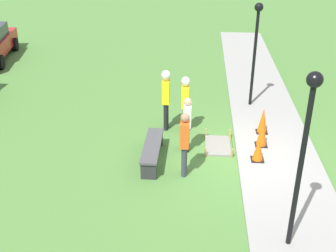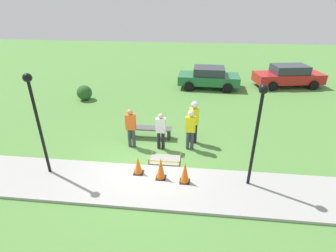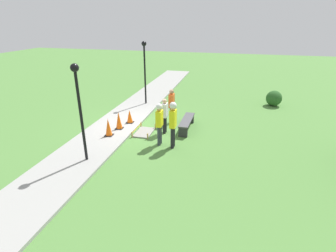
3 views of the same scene
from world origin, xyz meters
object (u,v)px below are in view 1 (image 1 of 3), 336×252
Objects in this scene: park_bench at (152,149)px; lamppost_near at (256,39)px; traffic_cone_near_patch at (258,149)px; worker_supervisor at (166,94)px; worker_assistant at (185,100)px; lamppost_far at (305,138)px; traffic_cone_far_patch at (262,133)px; bystander_in_orange_shirt at (185,141)px; bystander_in_gray_shirt at (187,122)px; traffic_cone_sidewalk_edge at (263,121)px.

lamppost_near reaches higher than park_bench.
worker_supervisor reaches higher than traffic_cone_near_patch.
worker_supervisor is 0.61m from worker_assistant.
lamppost_near is 0.96× the size of lamppost_far.
traffic_cone_far_patch is 3.52m from lamppost_near.
bystander_in_gray_shirt is (1.24, -0.02, -0.07)m from bystander_in_orange_shirt.
traffic_cone_near_patch is 0.79× the size of traffic_cone_far_patch.
traffic_cone_sidewalk_edge is 0.23× the size of lamppost_near.
bystander_in_gray_shirt is at bearing 30.21° from lamppost_far.
park_bench is 1.10× the size of worker_assistant.
lamppost_far reaches higher than bystander_in_gray_shirt.
lamppost_far reaches higher than traffic_cone_sidewalk_edge.
traffic_cone_far_patch is 0.43× the size of worker_supervisor.
worker_assistant is at bearing -101.73° from worker_supervisor.
bystander_in_gray_shirt reaches higher than traffic_cone_far_patch.
worker_assistant is (1.75, 2.03, 0.64)m from traffic_cone_near_patch.
bystander_in_gray_shirt is at bearing 74.09° from traffic_cone_near_patch.
worker_assistant is 1.22m from bystander_in_gray_shirt.
traffic_cone_near_patch is 0.86m from traffic_cone_far_patch.
worker_assistant is at bearing 133.09° from lamppost_near.
worker_assistant is 2.45m from bystander_in_orange_shirt.
traffic_cone_far_patch is 1.05× the size of traffic_cone_sidewalk_edge.
lamppost_near is (2.04, -2.19, 1.34)m from worker_assistant.
traffic_cone_sidewalk_edge is 3.30m from bystander_in_orange_shirt.
lamppost_near reaches higher than traffic_cone_sidewalk_edge.
lamppost_near is at bearing -37.50° from park_bench.
lamppost_near is at bearing -55.29° from worker_supervisor.
traffic_cone_near_patch is at bearing -88.16° from park_bench.
bystander_in_gray_shirt is at bearing -152.29° from worker_supervisor.
bystander_in_orange_shirt is at bearing -165.21° from worker_supervisor.
traffic_cone_sidewalk_edge is 0.44× the size of worker_assistant.
bystander_in_orange_shirt is at bearing 136.38° from traffic_cone_sidewalk_edge.
worker_assistant reaches higher than traffic_cone_near_patch.
worker_assistant is (1.84, -0.79, 0.70)m from park_bench.
worker_supervisor is at bearing 54.44° from traffic_cone_near_patch.
park_bench is 0.54× the size of lamppost_far.
bystander_in_gray_shirt is (0.64, -0.90, 0.54)m from park_bench.
lamppost_near reaches higher than bystander_in_orange_shirt.
worker_supervisor is at bearing 69.72° from traffic_cone_far_patch.
lamppost_near is (2.13, 0.15, 1.91)m from traffic_cone_sidewalk_edge.
traffic_cone_far_patch reaches higher than park_bench.
traffic_cone_sidewalk_edge is 2.53m from bystander_in_gray_shirt.
traffic_cone_near_patch reaches higher than park_bench.
park_bench is at bearing 44.75° from lamppost_far.
park_bench is (-1.75, 3.13, -0.13)m from traffic_cone_sidewalk_edge.
worker_supervisor is 2.66m from bystander_in_orange_shirt.
lamppost_far reaches higher than park_bench.
traffic_cone_near_patch is at bearing -125.56° from worker_supervisor.
bystander_in_gray_shirt is at bearing 116.56° from traffic_cone_sidewalk_edge.
traffic_cone_near_patch is at bearing 4.66° from lamppost_far.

